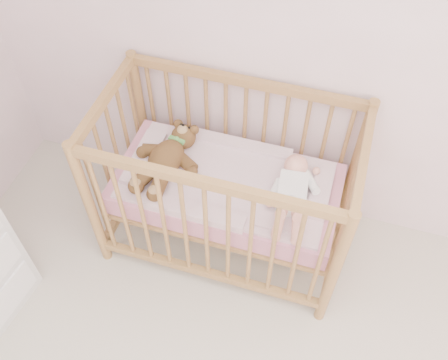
% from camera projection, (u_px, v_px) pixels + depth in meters
% --- Properties ---
extents(wall_back, '(4.00, 0.02, 2.70)m').
position_uv_depth(wall_back, '(356.00, 28.00, 2.23)').
color(wall_back, white).
rests_on(wall_back, floor).
extents(crib, '(1.36, 0.76, 1.00)m').
position_uv_depth(crib, '(227.00, 187.00, 2.74)').
color(crib, '#AD8449').
rests_on(crib, floor).
extents(mattress, '(1.22, 0.62, 0.13)m').
position_uv_depth(mattress, '(227.00, 189.00, 2.75)').
color(mattress, pink).
rests_on(mattress, crib).
extents(blanket, '(1.10, 0.58, 0.06)m').
position_uv_depth(blanket, '(227.00, 180.00, 2.69)').
color(blanket, pink).
rests_on(blanket, mattress).
extents(baby, '(0.33, 0.59, 0.14)m').
position_uv_depth(baby, '(293.00, 190.00, 2.56)').
color(baby, white).
rests_on(baby, blanket).
extents(teddy_bear, '(0.47, 0.61, 0.15)m').
position_uv_depth(teddy_bear, '(166.00, 159.00, 2.68)').
color(teddy_bear, brown).
rests_on(teddy_bear, blanket).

